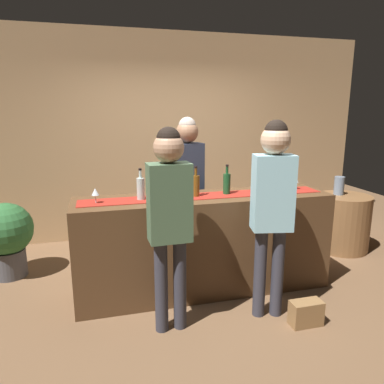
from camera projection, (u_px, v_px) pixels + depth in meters
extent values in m
plane|color=brown|center=(204.00, 288.00, 3.78)|extent=(10.00, 10.00, 0.00)
cube|color=tan|center=(167.00, 137.00, 5.24)|extent=(6.00, 0.12, 2.90)
cube|color=#543821|center=(204.00, 244.00, 3.66)|extent=(2.56, 0.60, 1.00)
cube|color=maroon|center=(205.00, 196.00, 3.55)|extent=(2.43, 0.28, 0.01)
cylinder|color=#194723|center=(227.00, 184.00, 3.61)|extent=(0.07, 0.07, 0.21)
cylinder|color=#194723|center=(227.00, 170.00, 3.58)|extent=(0.03, 0.03, 0.08)
cylinder|color=black|center=(227.00, 165.00, 3.57)|extent=(0.03, 0.03, 0.02)
cylinder|color=brown|center=(196.00, 186.00, 3.51)|extent=(0.07, 0.07, 0.21)
cylinder|color=brown|center=(196.00, 172.00, 3.48)|extent=(0.03, 0.03, 0.08)
cylinder|color=black|center=(196.00, 167.00, 3.47)|extent=(0.03, 0.03, 0.02)
cylinder|color=#B2C6C1|center=(141.00, 189.00, 3.39)|extent=(0.07, 0.07, 0.21)
cylinder|color=#B2C6C1|center=(140.00, 174.00, 3.35)|extent=(0.03, 0.03, 0.08)
cylinder|color=black|center=(140.00, 169.00, 3.34)|extent=(0.03, 0.03, 0.02)
cylinder|color=silver|center=(295.00, 189.00, 3.85)|extent=(0.06, 0.06, 0.00)
cylinder|color=silver|center=(295.00, 186.00, 3.84)|extent=(0.01, 0.01, 0.08)
cone|color=silver|center=(296.00, 179.00, 3.83)|extent=(0.07, 0.07, 0.06)
cylinder|color=silver|center=(96.00, 203.00, 3.27)|extent=(0.06, 0.06, 0.00)
cylinder|color=silver|center=(96.00, 199.00, 3.26)|extent=(0.01, 0.01, 0.08)
cone|color=silver|center=(95.00, 192.00, 3.25)|extent=(0.07, 0.07, 0.06)
cylinder|color=#26262B|center=(194.00, 233.00, 4.26)|extent=(0.11, 0.11, 0.82)
cylinder|color=#26262B|center=(181.00, 235.00, 4.19)|extent=(0.11, 0.11, 0.82)
cube|color=#2D384C|center=(187.00, 172.00, 4.06)|extent=(0.37, 0.26, 0.65)
sphere|color=#9E7051|center=(187.00, 132.00, 3.96)|extent=(0.25, 0.25, 0.25)
sphere|color=#AD9E8E|center=(187.00, 126.00, 3.94)|extent=(0.19, 0.19, 0.19)
cylinder|color=#33333D|center=(260.00, 273.00, 3.21)|extent=(0.11, 0.11, 0.82)
cylinder|color=#33333D|center=(277.00, 273.00, 3.22)|extent=(0.11, 0.11, 0.82)
cube|color=#99D1E0|center=(273.00, 193.00, 3.05)|extent=(0.37, 0.26, 0.65)
sphere|color=#DBAD89|center=(276.00, 140.00, 2.95)|extent=(0.25, 0.25, 0.25)
sphere|color=black|center=(276.00, 131.00, 2.93)|extent=(0.19, 0.19, 0.19)
cylinder|color=#33333D|center=(161.00, 287.00, 2.98)|extent=(0.11, 0.11, 0.80)
cylinder|color=#33333D|center=(180.00, 284.00, 3.03)|extent=(0.11, 0.11, 0.80)
cube|color=#4C6B4C|center=(169.00, 203.00, 2.84)|extent=(0.35, 0.21, 0.63)
sphere|color=tan|center=(169.00, 148.00, 2.75)|extent=(0.24, 0.24, 0.24)
sphere|color=black|center=(168.00, 139.00, 2.73)|extent=(0.19, 0.19, 0.19)
cylinder|color=brown|center=(343.00, 222.00, 4.78)|extent=(0.68, 0.68, 0.74)
cylinder|color=slate|center=(339.00, 186.00, 4.73)|extent=(0.13, 0.13, 0.24)
cylinder|color=#4C4C51|center=(10.00, 263.00, 4.03)|extent=(0.36, 0.36, 0.31)
sphere|color=#2D6633|center=(6.00, 229.00, 3.94)|extent=(0.58, 0.58, 0.58)
cube|color=olive|center=(306.00, 313.00, 3.12)|extent=(0.28, 0.14, 0.22)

